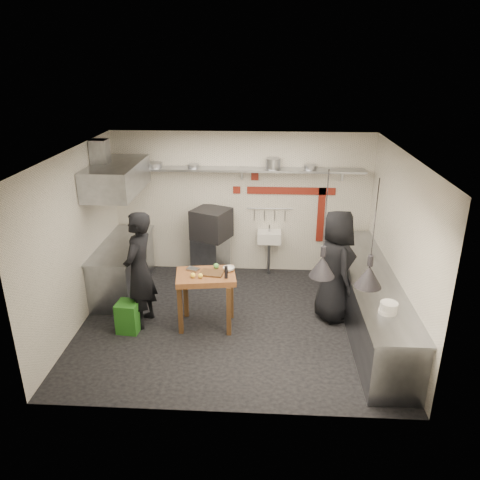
# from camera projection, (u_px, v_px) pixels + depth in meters

# --- Properties ---
(floor) EXTENTS (5.00, 5.00, 0.00)m
(floor) POSITION_uv_depth(u_px,v_px,m) (235.00, 322.00, 7.74)
(floor) COLOR black
(floor) RESTS_ON ground
(ceiling) EXTENTS (5.00, 5.00, 0.00)m
(ceiling) POSITION_uv_depth(u_px,v_px,m) (234.00, 153.00, 6.70)
(ceiling) COLOR beige
(ceiling) RESTS_ON floor
(wall_back) EXTENTS (5.00, 0.04, 2.80)m
(wall_back) POSITION_uv_depth(u_px,v_px,m) (242.00, 204.00, 9.17)
(wall_back) COLOR beige
(wall_back) RESTS_ON floor
(wall_front) EXTENTS (5.00, 0.04, 2.80)m
(wall_front) POSITION_uv_depth(u_px,v_px,m) (222.00, 313.00, 5.27)
(wall_front) COLOR beige
(wall_front) RESTS_ON floor
(wall_left) EXTENTS (0.04, 4.20, 2.80)m
(wall_left) POSITION_uv_depth(u_px,v_px,m) (76.00, 240.00, 7.35)
(wall_left) COLOR beige
(wall_left) RESTS_ON floor
(wall_right) EXTENTS (0.04, 4.20, 2.80)m
(wall_right) POSITION_uv_depth(u_px,v_px,m) (399.00, 247.00, 7.09)
(wall_right) COLOR beige
(wall_right) RESTS_ON floor
(red_band_horiz) EXTENTS (1.70, 0.02, 0.14)m
(red_band_horiz) POSITION_uv_depth(u_px,v_px,m) (291.00, 191.00, 9.00)
(red_band_horiz) COLOR maroon
(red_band_horiz) RESTS_ON wall_back
(red_band_vert) EXTENTS (0.14, 0.02, 1.10)m
(red_band_vert) POSITION_uv_depth(u_px,v_px,m) (321.00, 215.00, 9.14)
(red_band_vert) COLOR maroon
(red_band_vert) RESTS_ON wall_back
(red_tile_a) EXTENTS (0.14, 0.02, 0.14)m
(red_tile_a) POSITION_uv_depth(u_px,v_px,m) (255.00, 177.00, 8.94)
(red_tile_a) COLOR maroon
(red_tile_a) RESTS_ON wall_back
(red_tile_b) EXTENTS (0.14, 0.02, 0.14)m
(red_tile_b) POSITION_uv_depth(u_px,v_px,m) (237.00, 190.00, 9.05)
(red_tile_b) COLOR maroon
(red_tile_b) RESTS_ON wall_back
(back_shelf) EXTENTS (4.60, 0.34, 0.04)m
(back_shelf) POSITION_uv_depth(u_px,v_px,m) (241.00, 170.00, 8.74)
(back_shelf) COLOR gray
(back_shelf) RESTS_ON wall_back
(shelf_bracket_left) EXTENTS (0.04, 0.06, 0.24)m
(shelf_bracket_left) POSITION_uv_depth(u_px,v_px,m) (144.00, 172.00, 9.01)
(shelf_bracket_left) COLOR gray
(shelf_bracket_left) RESTS_ON wall_back
(shelf_bracket_mid) EXTENTS (0.04, 0.06, 0.24)m
(shelf_bracket_mid) POSITION_uv_depth(u_px,v_px,m) (242.00, 173.00, 8.91)
(shelf_bracket_mid) COLOR gray
(shelf_bracket_mid) RESTS_ON wall_back
(shelf_bracket_right) EXTENTS (0.04, 0.06, 0.24)m
(shelf_bracket_right) POSITION_uv_depth(u_px,v_px,m) (342.00, 174.00, 8.81)
(shelf_bracket_right) COLOR gray
(shelf_bracket_right) RESTS_ON wall_back
(pan_far_left) EXTENTS (0.41, 0.41, 0.09)m
(pan_far_left) POSITION_uv_depth(u_px,v_px,m) (154.00, 165.00, 8.80)
(pan_far_left) COLOR gray
(pan_far_left) RESTS_ON back_shelf
(pan_mid_left) EXTENTS (0.28, 0.28, 0.07)m
(pan_mid_left) POSITION_uv_depth(u_px,v_px,m) (193.00, 166.00, 8.77)
(pan_mid_left) COLOR gray
(pan_mid_left) RESTS_ON back_shelf
(stock_pot) EXTENTS (0.31, 0.31, 0.20)m
(stock_pot) POSITION_uv_depth(u_px,v_px,m) (273.00, 164.00, 8.66)
(stock_pot) COLOR gray
(stock_pot) RESTS_ON back_shelf
(pan_right) EXTENTS (0.28, 0.28, 0.08)m
(pan_right) POSITION_uv_depth(u_px,v_px,m) (310.00, 167.00, 8.65)
(pan_right) COLOR gray
(pan_right) RESTS_ON back_shelf
(oven_stand) EXTENTS (0.78, 0.75, 0.80)m
(oven_stand) POSITION_uv_depth(u_px,v_px,m) (210.00, 256.00, 9.29)
(oven_stand) COLOR gray
(oven_stand) RESTS_ON floor
(combi_oven) EXTENTS (0.84, 0.82, 0.58)m
(combi_oven) POSITION_uv_depth(u_px,v_px,m) (211.00, 224.00, 9.00)
(combi_oven) COLOR black
(combi_oven) RESTS_ON oven_stand
(oven_door) EXTENTS (0.45, 0.23, 0.46)m
(oven_door) POSITION_uv_depth(u_px,v_px,m) (208.00, 228.00, 8.77)
(oven_door) COLOR maroon
(oven_door) RESTS_ON combi_oven
(oven_glass) EXTENTS (0.33, 0.16, 0.34)m
(oven_glass) POSITION_uv_depth(u_px,v_px,m) (210.00, 228.00, 8.76)
(oven_glass) COLOR black
(oven_glass) RESTS_ON oven_door
(hand_sink) EXTENTS (0.46, 0.34, 0.22)m
(hand_sink) POSITION_uv_depth(u_px,v_px,m) (269.00, 237.00, 9.20)
(hand_sink) COLOR silver
(hand_sink) RESTS_ON wall_back
(sink_tap) EXTENTS (0.03, 0.03, 0.14)m
(sink_tap) POSITION_uv_depth(u_px,v_px,m) (269.00, 228.00, 9.13)
(sink_tap) COLOR gray
(sink_tap) RESTS_ON hand_sink
(sink_drain) EXTENTS (0.06, 0.06, 0.66)m
(sink_drain) POSITION_uv_depth(u_px,v_px,m) (269.00, 258.00, 9.33)
(sink_drain) COLOR gray
(sink_drain) RESTS_ON floor
(utensil_rail) EXTENTS (0.90, 0.02, 0.02)m
(utensil_rail) POSITION_uv_depth(u_px,v_px,m) (270.00, 209.00, 9.13)
(utensil_rail) COLOR gray
(utensil_rail) RESTS_ON wall_back
(counter_right) EXTENTS (0.70, 3.80, 0.90)m
(counter_right) POSITION_uv_depth(u_px,v_px,m) (369.00, 302.00, 7.45)
(counter_right) COLOR gray
(counter_right) RESTS_ON floor
(counter_right_top) EXTENTS (0.76, 3.90, 0.03)m
(counter_right_top) POSITION_uv_depth(u_px,v_px,m) (372.00, 275.00, 7.28)
(counter_right_top) COLOR gray
(counter_right_top) RESTS_ON counter_right
(plate_stack) EXTENTS (0.27, 0.27, 0.15)m
(plate_stack) POSITION_uv_depth(u_px,v_px,m) (389.00, 308.00, 6.17)
(plate_stack) COLOR silver
(plate_stack) RESTS_ON counter_right_top
(small_bowl_right) EXTENTS (0.23, 0.23, 0.05)m
(small_bowl_right) POSITION_uv_depth(u_px,v_px,m) (387.00, 311.00, 6.18)
(small_bowl_right) COLOR silver
(small_bowl_right) RESTS_ON counter_right_top
(counter_left) EXTENTS (0.70, 1.90, 0.90)m
(counter_left) POSITION_uv_depth(u_px,v_px,m) (123.00, 267.00, 8.66)
(counter_left) COLOR gray
(counter_left) RESTS_ON floor
(counter_left_top) EXTENTS (0.76, 2.00, 0.03)m
(counter_left_top) POSITION_uv_depth(u_px,v_px,m) (121.00, 244.00, 8.49)
(counter_left_top) COLOR gray
(counter_left_top) RESTS_ON counter_left
(extractor_hood) EXTENTS (0.78, 1.60, 0.50)m
(extractor_hood) POSITION_uv_depth(u_px,v_px,m) (117.00, 178.00, 8.03)
(extractor_hood) COLOR gray
(extractor_hood) RESTS_ON ceiling
(hood_duct) EXTENTS (0.28, 0.28, 0.50)m
(hood_duct) POSITION_uv_depth(u_px,v_px,m) (100.00, 154.00, 7.90)
(hood_duct) COLOR gray
(hood_duct) RESTS_ON ceiling
(green_bin) EXTENTS (0.37, 0.37, 0.50)m
(green_bin) POSITION_uv_depth(u_px,v_px,m) (129.00, 317.00, 7.41)
(green_bin) COLOR #216119
(green_bin) RESTS_ON floor
(prep_table) EXTENTS (1.00, 0.77, 0.92)m
(prep_table) POSITION_uv_depth(u_px,v_px,m) (206.00, 300.00, 7.49)
(prep_table) COLOR brown
(prep_table) RESTS_ON floor
(cutting_board) EXTENTS (0.39, 0.30, 0.02)m
(cutting_board) POSITION_uv_depth(u_px,v_px,m) (212.00, 273.00, 7.32)
(cutting_board) COLOR #4D3119
(cutting_board) RESTS_ON prep_table
(pepper_mill) EXTENTS (0.06, 0.06, 0.20)m
(pepper_mill) POSITION_uv_depth(u_px,v_px,m) (226.00, 272.00, 7.15)
(pepper_mill) COLOR black
(pepper_mill) RESTS_ON prep_table
(lemon_a) EXTENTS (0.10, 0.10, 0.08)m
(lemon_a) POSITION_uv_depth(u_px,v_px,m) (193.00, 275.00, 7.19)
(lemon_a) COLOR yellow
(lemon_a) RESTS_ON prep_table
(lemon_b) EXTENTS (0.09, 0.09, 0.08)m
(lemon_b) POSITION_uv_depth(u_px,v_px,m) (200.00, 276.00, 7.18)
(lemon_b) COLOR yellow
(lemon_b) RESTS_ON prep_table
(veg_ball) EXTENTS (0.11, 0.11, 0.09)m
(veg_ball) POSITION_uv_depth(u_px,v_px,m) (216.00, 266.00, 7.48)
(veg_ball) COLOR #4D923D
(veg_ball) RESTS_ON prep_table
(steel_tray) EXTENTS (0.23, 0.20, 0.03)m
(steel_tray) POSITION_uv_depth(u_px,v_px,m) (193.00, 269.00, 7.45)
(steel_tray) COLOR gray
(steel_tray) RESTS_ON prep_table
(bowl) EXTENTS (0.22, 0.22, 0.06)m
(bowl) POSITION_uv_depth(u_px,v_px,m) (229.00, 269.00, 7.43)
(bowl) COLOR silver
(bowl) RESTS_ON prep_table
(heat_lamp_near) EXTENTS (0.44, 0.44, 1.46)m
(heat_lamp_near) POSITION_uv_depth(u_px,v_px,m) (325.00, 225.00, 6.04)
(heat_lamp_near) COLOR black
(heat_lamp_near) RESTS_ON ceiling
(heat_lamp_far) EXTENTS (0.35, 0.35, 1.39)m
(heat_lamp_far) POSITION_uv_depth(u_px,v_px,m) (373.00, 235.00, 5.61)
(heat_lamp_far) COLOR black
(heat_lamp_far) RESTS_ON ceiling
(chef_left) EXTENTS (0.57, 0.77, 1.92)m
(chef_left) POSITION_uv_depth(u_px,v_px,m) (139.00, 270.00, 7.35)
(chef_left) COLOR black
(chef_left) RESTS_ON floor
(chef_right) EXTENTS (0.80, 1.03, 1.88)m
(chef_right) POSITION_uv_depth(u_px,v_px,m) (335.00, 266.00, 7.55)
(chef_right) COLOR black
(chef_right) RESTS_ON floor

